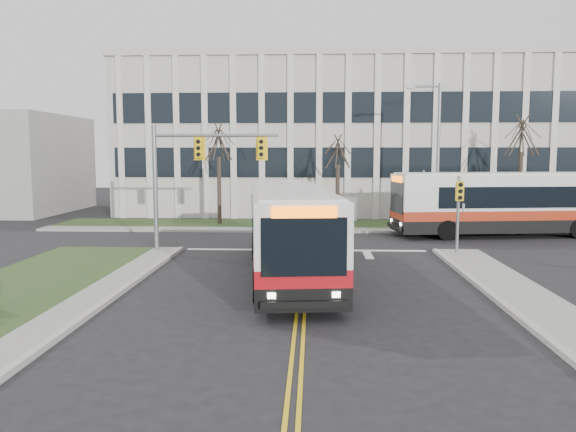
# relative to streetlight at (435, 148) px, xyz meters

# --- Properties ---
(ground) EXTENTS (120.00, 120.00, 0.00)m
(ground) POSITION_rel_streetlight_xyz_m (-8.03, -16.20, -5.19)
(ground) COLOR black
(ground) RESTS_ON ground
(sidewalk_west) EXTENTS (1.20, 26.00, 0.14)m
(sidewalk_west) POSITION_rel_streetlight_xyz_m (-15.03, -21.20, -5.12)
(sidewalk_west) COLOR #9E9B93
(sidewalk_west) RESTS_ON ground
(sidewalk_cross) EXTENTS (44.00, 1.60, 0.14)m
(sidewalk_cross) POSITION_rel_streetlight_xyz_m (-3.03, -1.00, -5.12)
(sidewalk_cross) COLOR #9E9B93
(sidewalk_cross) RESTS_ON ground
(building_lawn) EXTENTS (44.00, 5.00, 0.12)m
(building_lawn) POSITION_rel_streetlight_xyz_m (-3.03, 1.80, -5.13)
(building_lawn) COLOR #2E461E
(building_lawn) RESTS_ON ground
(office_building) EXTENTS (40.00, 16.00, 12.00)m
(office_building) POSITION_rel_streetlight_xyz_m (-3.03, 13.80, 0.81)
(office_building) COLOR #BBB4AC
(office_building) RESTS_ON ground
(mast_arm_signal) EXTENTS (6.11, 0.38, 6.20)m
(mast_arm_signal) POSITION_rel_streetlight_xyz_m (-13.65, -9.04, -0.94)
(mast_arm_signal) COLOR slate
(mast_arm_signal) RESTS_ON ground
(signal_pole_near) EXTENTS (0.34, 0.39, 3.80)m
(signal_pole_near) POSITION_rel_streetlight_xyz_m (-0.83, -9.30, -2.69)
(signal_pole_near) COLOR slate
(signal_pole_near) RESTS_ON ground
(signal_pole_far) EXTENTS (0.34, 0.39, 3.80)m
(signal_pole_far) POSITION_rel_streetlight_xyz_m (-0.83, -0.80, -2.69)
(signal_pole_far) COLOR slate
(signal_pole_far) RESTS_ON ground
(streetlight) EXTENTS (2.15, 0.25, 9.20)m
(streetlight) POSITION_rel_streetlight_xyz_m (0.00, 0.00, 0.00)
(streetlight) COLOR slate
(streetlight) RESTS_ON ground
(directory_sign) EXTENTS (1.50, 0.12, 2.00)m
(directory_sign) POSITION_rel_streetlight_xyz_m (-5.53, 1.30, -4.02)
(directory_sign) COLOR slate
(directory_sign) RESTS_ON ground
(tree_left) EXTENTS (1.80, 1.80, 7.70)m
(tree_left) POSITION_rel_streetlight_xyz_m (-14.03, 1.80, 0.32)
(tree_left) COLOR #42352B
(tree_left) RESTS_ON ground
(tree_mid) EXTENTS (1.80, 1.80, 6.82)m
(tree_mid) POSITION_rel_streetlight_xyz_m (-6.03, 2.00, -0.31)
(tree_mid) COLOR #42352B
(tree_mid) RESTS_ON ground
(tree_right) EXTENTS (1.80, 1.80, 8.25)m
(tree_right) POSITION_rel_streetlight_xyz_m (5.97, 1.80, 0.71)
(tree_right) COLOR #42352B
(tree_right) RESTS_ON ground
(bus_main) EXTENTS (4.26, 13.22, 3.46)m
(bus_main) POSITION_rel_streetlight_xyz_m (-8.65, -13.87, -3.46)
(bus_main) COLOR silver
(bus_main) RESTS_ON ground
(bus_cross) EXTENTS (13.97, 4.75, 3.65)m
(bus_cross) POSITION_rel_streetlight_xyz_m (3.95, -2.44, -3.37)
(bus_cross) COLOR silver
(bus_cross) RESTS_ON ground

